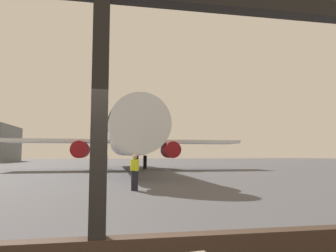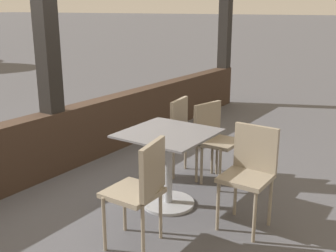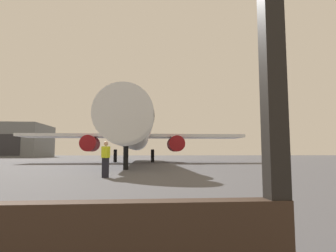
{
  "view_description": "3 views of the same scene",
  "coord_description": "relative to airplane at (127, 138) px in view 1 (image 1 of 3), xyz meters",
  "views": [
    {
      "loc": [
        0.16,
        -3.79,
        1.71
      ],
      "look_at": [
        3.31,
        13.42,
        3.38
      ],
      "focal_mm": 32.56,
      "sensor_mm": 36.0,
      "label": 1
    },
    {
      "loc": [
        -3.08,
        -3.67,
        1.89
      ],
      "look_at": [
        0.38,
        -1.35,
        0.69
      ],
      "focal_mm": 44.09,
      "sensor_mm": 36.0,
      "label": 2
    },
    {
      "loc": [
        3.09,
        -2.67,
        1.17
      ],
      "look_at": [
        4.63,
        15.47,
        2.93
      ],
      "focal_mm": 30.1,
      "sensor_mm": 36.0,
      "label": 3
    }
  ],
  "objects": [
    {
      "name": "airplane",
      "position": [
        0.0,
        0.0,
        0.0
      ],
      "size": [
        27.46,
        33.43,
        10.59
      ],
      "color": "silver",
      "rests_on": "ground"
    },
    {
      "name": "ground_crew_worker",
      "position": [
        -0.55,
        -19.52,
        -2.71
      ],
      "size": [
        0.4,
        0.56,
        1.74
      ],
      "color": "black",
      "rests_on": "ground"
    },
    {
      "name": "window_frame",
      "position": [
        -1.8,
        -30.7,
        -2.28
      ],
      "size": [
        8.96,
        0.24,
        3.93
      ],
      "color": "#38281E",
      "rests_on": "ground"
    },
    {
      "name": "ground_plane",
      "position": [
        -1.8,
        9.3,
        -3.61
      ],
      "size": [
        220.0,
        220.0,
        0.0
      ],
      "primitive_type": "plane",
      "color": "#4C4C51"
    }
  ]
}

